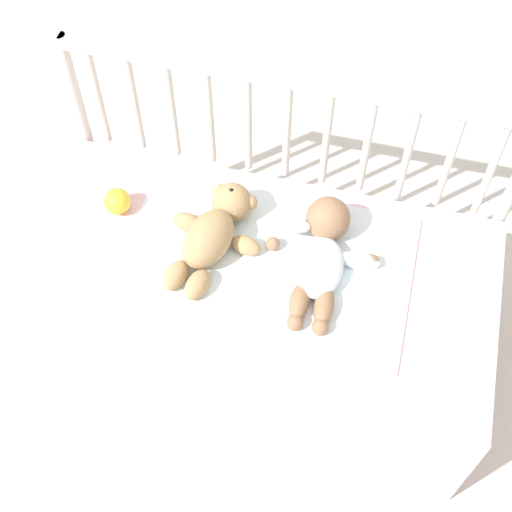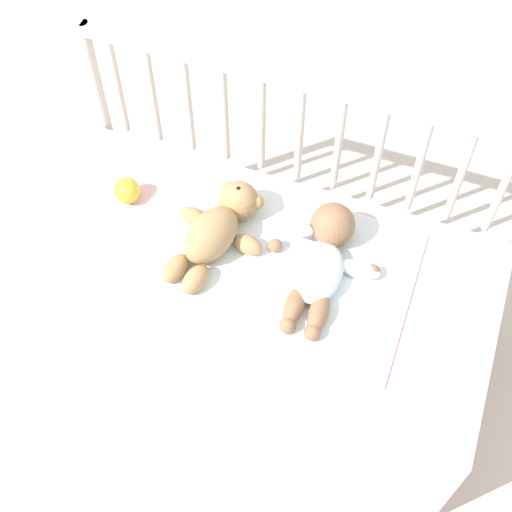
% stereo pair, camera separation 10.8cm
% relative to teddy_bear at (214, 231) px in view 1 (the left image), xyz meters
% --- Properties ---
extents(ground_plane, '(12.00, 12.00, 0.00)m').
position_rel_teddy_bear_xyz_m(ground_plane, '(0.13, -0.07, -0.49)').
color(ground_plane, silver).
extents(crib_mattress, '(1.29, 0.67, 0.44)m').
position_rel_teddy_bear_xyz_m(crib_mattress, '(0.13, -0.07, -0.27)').
color(crib_mattress, '#EDB7C6').
rests_on(crib_mattress, ground_plane).
extents(crib_rail, '(1.29, 0.04, 0.82)m').
position_rel_teddy_bear_xyz_m(crib_rail, '(0.13, 0.29, 0.09)').
color(crib_rail, beige).
rests_on(crib_rail, ground_plane).
extents(blanket, '(0.78, 0.49, 0.01)m').
position_rel_teddy_bear_xyz_m(blanket, '(0.15, -0.03, -0.05)').
color(blanket, white).
rests_on(blanket, crib_mattress).
extents(teddy_bear, '(0.27, 0.37, 0.12)m').
position_rel_teddy_bear_xyz_m(teddy_bear, '(0.00, 0.00, 0.00)').
color(teddy_bear, tan).
rests_on(teddy_bear, crib_mattress).
extents(baby, '(0.32, 0.40, 0.12)m').
position_rel_teddy_bear_xyz_m(baby, '(0.29, 0.01, -0.01)').
color(baby, white).
rests_on(baby, crib_mattress).
extents(toy_ball, '(0.08, 0.08, 0.08)m').
position_rel_teddy_bear_xyz_m(toy_ball, '(-0.30, 0.04, -0.01)').
color(toy_ball, yellow).
rests_on(toy_ball, crib_mattress).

